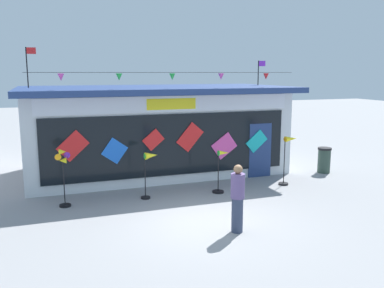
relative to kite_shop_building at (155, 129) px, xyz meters
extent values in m
plane|color=gray|center=(-0.17, -5.89, -1.68)|extent=(80.00, 80.00, 0.00)
cube|color=silver|center=(0.00, 0.05, -0.12)|extent=(9.49, 4.42, 3.12)
cube|color=navy|center=(0.00, -0.32, 1.54)|extent=(9.89, 5.17, 0.20)
cube|color=silver|center=(0.00, -2.20, 1.12)|extent=(8.73, 0.08, 0.53)
cube|color=yellow|center=(0.00, -2.23, 1.12)|extent=(1.71, 0.04, 0.37)
cube|color=black|center=(0.00, -2.19, -0.27)|extent=(8.54, 0.06, 2.11)
cube|color=navy|center=(3.41, -2.19, -0.68)|extent=(0.90, 0.07, 2.00)
cube|color=red|center=(-3.24, -2.25, -0.10)|extent=(1.03, 0.03, 1.01)
cube|color=blue|center=(-1.95, -2.25, -0.34)|extent=(0.88, 0.03, 0.89)
cube|color=red|center=(-0.65, -2.25, -0.05)|extent=(0.77, 0.03, 0.75)
cube|color=red|center=(0.65, -2.25, -0.03)|extent=(1.00, 0.03, 1.04)
cube|color=#EA4CA3|center=(1.94, -2.25, -0.42)|extent=(1.02, 0.03, 0.98)
cube|color=#19B7BC|center=(3.24, -2.25, -0.32)|extent=(0.89, 0.03, 0.86)
cylinder|color=black|center=(0.00, -2.34, 2.17)|extent=(9.11, 0.01, 0.01)
cone|color=#EA4CA3|center=(-3.49, -2.34, 2.03)|extent=(0.20, 0.20, 0.22)
cone|color=green|center=(-1.75, -2.34, 2.03)|extent=(0.20, 0.20, 0.22)
cone|color=green|center=(0.00, -2.34, 2.03)|extent=(0.20, 0.20, 0.22)
cone|color=#EA4CA3|center=(1.74, -2.34, 2.03)|extent=(0.20, 0.20, 0.22)
cone|color=red|center=(3.49, -2.34, 2.03)|extent=(0.20, 0.20, 0.22)
cylinder|color=black|center=(-4.50, 0.05, 2.33)|extent=(0.04, 0.04, 1.38)
cube|color=red|center=(-4.34, 0.05, 2.90)|extent=(0.32, 0.02, 0.22)
cylinder|color=black|center=(4.49, 0.05, 2.14)|extent=(0.04, 0.04, 1.01)
cube|color=purple|center=(4.65, 0.05, 2.53)|extent=(0.32, 0.02, 0.22)
cylinder|color=black|center=(-3.61, -3.38, -1.65)|extent=(0.33, 0.33, 0.06)
cylinder|color=black|center=(-3.61, -3.38, -0.93)|extent=(0.03, 0.03, 1.50)
cylinder|color=black|center=(-3.61, -3.42, -0.18)|extent=(0.06, 0.04, 0.06)
cone|color=purple|center=(-3.48, -3.42, -0.18)|extent=(0.18, 0.19, 0.18)
cone|color=yellow|center=(-3.61, -3.42, -0.05)|extent=(0.19, 0.18, 0.18)
cone|color=orange|center=(-3.74, -3.42, -0.18)|extent=(0.18, 0.19, 0.18)
cone|color=yellow|center=(-3.61, -3.42, -0.30)|extent=(0.19, 0.18, 0.18)
cylinder|color=black|center=(-1.23, -3.42, -1.65)|extent=(0.29, 0.29, 0.06)
cylinder|color=black|center=(-1.23, -3.42, -1.01)|extent=(0.03, 0.03, 1.34)
cone|color=yellow|center=(-1.02, -3.42, -0.34)|extent=(0.44, 0.29, 0.22)
cylinder|color=green|center=(-1.23, -3.42, -0.34)|extent=(0.03, 0.16, 0.16)
cylinder|color=black|center=(1.13, -3.59, -1.65)|extent=(0.38, 0.38, 0.06)
cylinder|color=black|center=(1.13, -3.59, -1.03)|extent=(0.03, 0.03, 1.31)
cone|color=yellow|center=(1.31, -3.59, -0.38)|extent=(0.38, 0.26, 0.16)
cylinder|color=green|center=(1.13, -3.59, -0.38)|extent=(0.03, 0.16, 0.16)
cylinder|color=black|center=(3.66, -3.48, -1.65)|extent=(0.33, 0.33, 0.06)
cylinder|color=black|center=(3.66, -3.48, -0.88)|extent=(0.03, 0.03, 1.60)
cone|color=yellow|center=(3.89, -3.48, -0.08)|extent=(0.47, 0.22, 0.20)
cylinder|color=orange|center=(3.66, -3.48, -0.08)|extent=(0.03, 0.16, 0.16)
cylinder|color=#333D56|center=(0.25, -6.81, -1.25)|extent=(0.28, 0.28, 0.86)
cylinder|color=#604C7F|center=(0.25, -6.81, -0.52)|extent=(0.34, 0.34, 0.60)
sphere|color=#8C6647|center=(0.25, -6.81, -0.11)|extent=(0.22, 0.22, 0.22)
cylinder|color=#2D4238|center=(6.09, -2.47, -1.23)|extent=(0.48, 0.48, 0.90)
cylinder|color=black|center=(6.09, -2.47, -0.74)|extent=(0.52, 0.52, 0.08)
camera|label=1|loc=(-4.01, -15.43, 2.17)|focal=38.52mm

